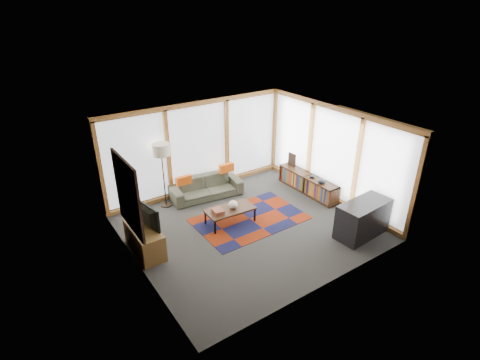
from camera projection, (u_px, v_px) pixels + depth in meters
ground at (249, 227)px, 9.10m from camera, size 5.50×5.50×0.00m
room_envelope at (253, 156)px, 9.10m from camera, size 5.52×5.02×2.62m
rug at (250, 219)px, 9.41m from camera, size 2.70×1.74×0.01m
sofa at (206, 187)px, 10.37m from camera, size 2.06×1.02×0.58m
pillow_left at (184, 180)px, 9.84m from camera, size 0.42×0.13×0.23m
pillow_right at (226, 168)px, 10.55m from camera, size 0.44×0.14×0.24m
floor_lamp at (163, 176)px, 9.67m from camera, size 0.44×0.44×1.75m
coffee_table at (230, 216)px, 9.18m from camera, size 1.22×0.66×0.40m
book_stack at (218, 211)px, 8.89m from camera, size 0.26×0.31×0.10m
vase at (233, 205)px, 9.07m from camera, size 0.25×0.25×0.20m
bookshelf at (308, 184)px, 10.63m from camera, size 0.38×2.08×0.52m
bowl_a at (322, 181)px, 10.05m from camera, size 0.21×0.21×0.11m
bowl_b at (312, 176)px, 10.36m from camera, size 0.17×0.17×0.08m
shelf_picture at (292, 160)px, 11.06m from camera, size 0.05×0.30×0.39m
tv_console at (145, 240)px, 8.08m from camera, size 0.51×1.21×0.61m
television at (143, 216)px, 7.87m from camera, size 0.27×0.91×0.52m
bar_counter at (363, 219)px, 8.63m from camera, size 1.36×0.70×0.84m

